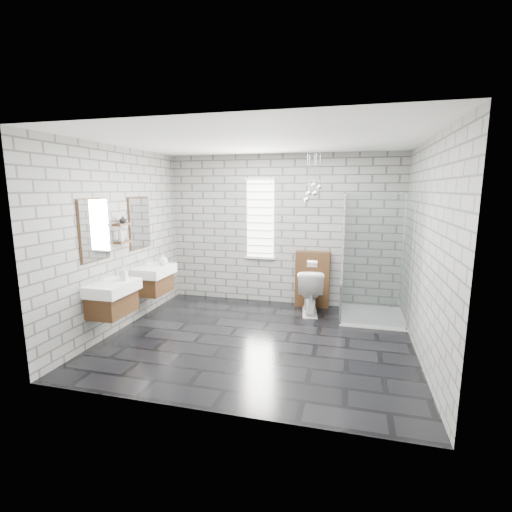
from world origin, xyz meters
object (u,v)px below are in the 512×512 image
at_px(vanity_left, 110,289).
at_px(toilet, 310,291).
at_px(shower_enclosure, 367,290).
at_px(cistern_panel, 312,279).
at_px(vanity_right, 152,272).

xyz_separation_m(vanity_left, toilet, (2.49, 1.90, -0.37)).
bearing_deg(shower_enclosure, vanity_left, -152.49).
distance_m(shower_enclosure, toilet, 0.93).
bearing_deg(cistern_panel, toilet, -90.00).
bearing_deg(cistern_panel, vanity_right, -154.34).
relative_size(vanity_right, toilet, 2.05).
bearing_deg(vanity_left, shower_enclosure, 27.51).
bearing_deg(vanity_left, cistern_panel, 42.61).
relative_size(vanity_right, cistern_panel, 1.57).
height_order(shower_enclosure, toilet, shower_enclosure).
height_order(cistern_panel, toilet, cistern_panel).
bearing_deg(cistern_panel, shower_enclosure, -29.45).
distance_m(cistern_panel, shower_enclosure, 1.05).
height_order(vanity_right, cistern_panel, vanity_right).
distance_m(cistern_panel, toilet, 0.41).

